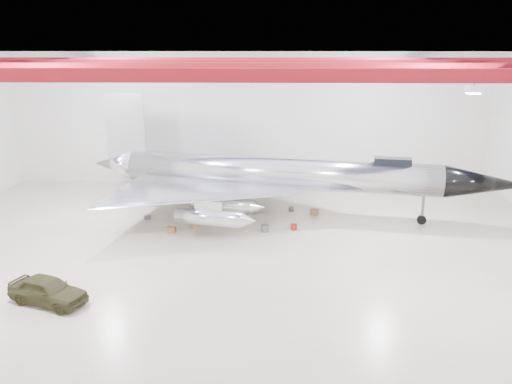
{
  "coord_description": "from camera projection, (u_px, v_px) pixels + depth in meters",
  "views": [
    {
      "loc": [
        1.65,
        -26.91,
        11.38
      ],
      "look_at": [
        0.9,
        2.0,
        2.92
      ],
      "focal_mm": 35.0,
      "sensor_mm": 36.0,
      "label": 1
    }
  ],
  "objects": [
    {
      "name": "floor",
      "position": [
        240.0,
        250.0,
        29.05
      ],
      "size": [
        40.0,
        40.0,
        0.0
      ],
      "primitive_type": "plane",
      "color": "#B8B092",
      "rests_on": "ground"
    },
    {
      "name": "wall_back",
      "position": [
        249.0,
        119.0,
        41.9
      ],
      "size": [
        40.0,
        0.0,
        40.0
      ],
      "primitive_type": "plane",
      "rotation": [
        1.57,
        0.0,
        0.0
      ],
      "color": "silver",
      "rests_on": "floor"
    },
    {
      "name": "ceiling",
      "position": [
        238.0,
        54.0,
        25.97
      ],
      "size": [
        40.0,
        40.0,
        0.0
      ],
      "primitive_type": "plane",
      "rotation": [
        3.14,
        0.0,
        0.0
      ],
      "color": "#0A0F38",
      "rests_on": "wall_back"
    },
    {
      "name": "ceiling_structure",
      "position": [
        238.0,
        67.0,
        26.16
      ],
      "size": [
        39.5,
        29.5,
        1.08
      ],
      "color": "maroon",
      "rests_on": "ceiling"
    },
    {
      "name": "jet_aircraft",
      "position": [
        278.0,
        177.0,
        34.47
      ],
      "size": [
        29.95,
        20.14,
        8.22
      ],
      "rotation": [
        0.0,
        0.0,
        -0.19
      ],
      "color": "silver",
      "rests_on": "floor"
    },
    {
      "name": "jeep",
      "position": [
        48.0,
        290.0,
        22.84
      ],
      "size": [
        4.09,
        2.73,
        1.29
      ],
      "primitive_type": "imported",
      "rotation": [
        0.0,
        0.0,
        1.22
      ],
      "color": "#34321A",
      "rests_on": "floor"
    },
    {
      "name": "crate_ply",
      "position": [
        171.0,
        230.0,
        31.68
      ],
      "size": [
        0.57,
        0.48,
        0.37
      ],
      "primitive_type": "cube",
      "rotation": [
        0.0,
        0.0,
        -0.11
      ],
      "color": "olive",
      "rests_on": "floor"
    },
    {
      "name": "toolbox_red",
      "position": [
        212.0,
        213.0,
        34.9
      ],
      "size": [
        0.44,
        0.36,
        0.29
      ],
      "primitive_type": "cube",
      "rotation": [
        0.0,
        0.0,
        -0.07
      ],
      "color": "#9F160F",
      "rests_on": "floor"
    },
    {
      "name": "engine_drum",
      "position": [
        265.0,
        228.0,
        31.83
      ],
      "size": [
        0.65,
        0.65,
        0.45
      ],
      "primitive_type": "cylinder",
      "rotation": [
        0.0,
        0.0,
        -0.39
      ],
      "color": "#59595B",
      "rests_on": "floor"
    },
    {
      "name": "parts_bin",
      "position": [
        314.0,
        212.0,
        35.0
      ],
      "size": [
        0.65,
        0.58,
        0.38
      ],
      "primitive_type": "cube",
      "rotation": [
        0.0,
        0.0,
        -0.32
      ],
      "color": "olive",
      "rests_on": "floor"
    },
    {
      "name": "crate_small",
      "position": [
        147.0,
        217.0,
        34.17
      ],
      "size": [
        0.51,
        0.47,
        0.29
      ],
      "primitive_type": "cube",
      "rotation": [
        0.0,
        0.0,
        0.41
      ],
      "color": "#59595B",
      "rests_on": "floor"
    },
    {
      "name": "tool_chest",
      "position": [
        294.0,
        227.0,
        32.19
      ],
      "size": [
        0.45,
        0.45,
        0.37
      ],
      "primitive_type": "cylinder",
      "rotation": [
        0.0,
        0.0,
        -0.1
      ],
      "color": "#9F160F",
      "rests_on": "floor"
    },
    {
      "name": "oil_barrel",
      "position": [
        196.0,
        226.0,
        32.46
      ],
      "size": [
        0.55,
        0.48,
        0.33
      ],
      "primitive_type": "cube",
      "rotation": [
        0.0,
        0.0,
        0.23
      ],
      "color": "olive",
      "rests_on": "floor"
    },
    {
      "name": "spares_box",
      "position": [
        291.0,
        209.0,
        35.81
      ],
      "size": [
        0.48,
        0.48,
        0.35
      ],
      "primitive_type": "cylinder",
      "rotation": [
        0.0,
        0.0,
        0.29
      ],
      "color": "#59595B",
      "rests_on": "floor"
    }
  ]
}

